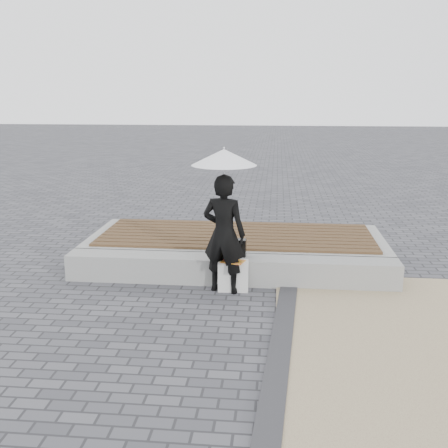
{
  "coord_description": "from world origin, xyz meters",
  "views": [
    {
      "loc": [
        0.66,
        -6.01,
        2.81
      ],
      "look_at": [
        -0.06,
        1.22,
        1.0
      ],
      "focal_mm": 42.75,
      "sensor_mm": 36.0,
      "label": 1
    }
  ],
  "objects_px": {
    "parasol": "(224,157)",
    "handbag": "(234,248)",
    "seating_ledge": "(230,269)",
    "woman": "(224,234)",
    "canvas_tote": "(233,276)"
  },
  "relations": [
    {
      "from": "parasol",
      "to": "handbag",
      "type": "xyz_separation_m",
      "value": [
        0.1,
        0.43,
        -1.41
      ]
    },
    {
      "from": "parasol",
      "to": "seating_ledge",
      "type": "bearing_deg",
      "value": 81.34
    },
    {
      "from": "seating_ledge",
      "to": "handbag",
      "type": "xyz_separation_m",
      "value": [
        0.05,
        0.05,
        0.33
      ]
    },
    {
      "from": "woman",
      "to": "parasol",
      "type": "relative_size",
      "value": 1.49
    },
    {
      "from": "seating_ledge",
      "to": "canvas_tote",
      "type": "height_order",
      "value": "canvas_tote"
    },
    {
      "from": "seating_ledge",
      "to": "handbag",
      "type": "height_order",
      "value": "handbag"
    },
    {
      "from": "seating_ledge",
      "to": "woman",
      "type": "distance_m",
      "value": 0.76
    },
    {
      "from": "woman",
      "to": "handbag",
      "type": "xyz_separation_m",
      "value": [
        0.1,
        0.43,
        -0.32
      ]
    },
    {
      "from": "parasol",
      "to": "canvas_tote",
      "type": "relative_size",
      "value": 2.52
    },
    {
      "from": "woman",
      "to": "parasol",
      "type": "bearing_deg",
      "value": 104.36
    },
    {
      "from": "woman",
      "to": "handbag",
      "type": "bearing_deg",
      "value": -89.31
    },
    {
      "from": "seating_ledge",
      "to": "woman",
      "type": "xyz_separation_m",
      "value": [
        -0.06,
        -0.38,
        0.66
      ]
    },
    {
      "from": "handbag",
      "to": "canvas_tote",
      "type": "distance_m",
      "value": 0.51
    },
    {
      "from": "canvas_tote",
      "to": "handbag",
      "type": "bearing_deg",
      "value": 91.95
    },
    {
      "from": "handbag",
      "to": "woman",
      "type": "bearing_deg",
      "value": -101.13
    }
  ]
}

